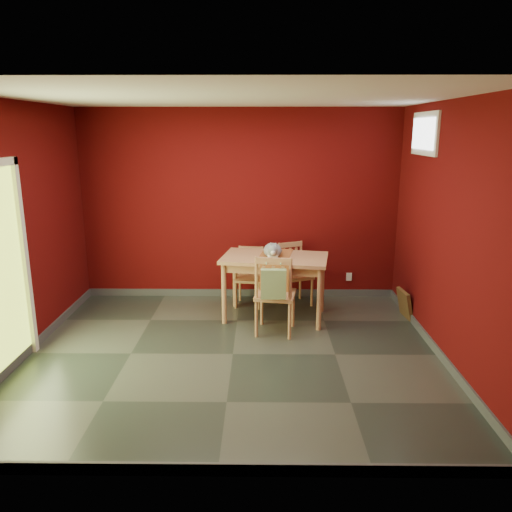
{
  "coord_description": "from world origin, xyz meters",
  "views": [
    {
      "loc": [
        0.31,
        -5.05,
        2.39
      ],
      "look_at": [
        0.25,
        0.45,
        1.0
      ],
      "focal_mm": 35.0,
      "sensor_mm": 36.0,
      "label": 1
    }
  ],
  "objects_px": {
    "dining_table": "(275,264)",
    "tote_bag": "(273,284)",
    "chair_near": "(275,293)",
    "chair_far_right": "(294,273)",
    "cat": "(273,248)",
    "picture_frame": "(405,304)",
    "chair_far_left": "(250,276)"
  },
  "relations": [
    {
      "from": "dining_table",
      "to": "tote_bag",
      "type": "distance_m",
      "value": 0.75
    },
    {
      "from": "chair_near",
      "to": "tote_bag",
      "type": "height_order",
      "value": "chair_near"
    },
    {
      "from": "chair_far_right",
      "to": "tote_bag",
      "type": "distance_m",
      "value": 1.38
    },
    {
      "from": "dining_table",
      "to": "chair_far_right",
      "type": "xyz_separation_m",
      "value": [
        0.29,
        0.56,
        -0.28
      ]
    },
    {
      "from": "chair_near",
      "to": "cat",
      "type": "distance_m",
      "value": 0.67
    },
    {
      "from": "chair_far_right",
      "to": "picture_frame",
      "type": "xyz_separation_m",
      "value": [
        1.42,
        -0.54,
        -0.26
      ]
    },
    {
      "from": "chair_far_left",
      "to": "tote_bag",
      "type": "xyz_separation_m",
      "value": [
        0.3,
        -1.27,
        0.28
      ]
    },
    {
      "from": "chair_far_right",
      "to": "cat",
      "type": "relative_size",
      "value": 1.79
    },
    {
      "from": "chair_near",
      "to": "dining_table",
      "type": "bearing_deg",
      "value": 88.92
    },
    {
      "from": "chair_near",
      "to": "picture_frame",
      "type": "relative_size",
      "value": 2.61
    },
    {
      "from": "chair_far_right",
      "to": "cat",
      "type": "bearing_deg",
      "value": -118.2
    },
    {
      "from": "chair_far_left",
      "to": "picture_frame",
      "type": "distance_m",
      "value": 2.11
    },
    {
      "from": "chair_far_right",
      "to": "chair_near",
      "type": "height_order",
      "value": "chair_near"
    },
    {
      "from": "tote_bag",
      "to": "picture_frame",
      "type": "bearing_deg",
      "value": 24.0
    },
    {
      "from": "dining_table",
      "to": "chair_far_right",
      "type": "distance_m",
      "value": 0.69
    },
    {
      "from": "chair_far_left",
      "to": "picture_frame",
      "type": "xyz_separation_m",
      "value": [
        2.04,
        -0.49,
        -0.23
      ]
    },
    {
      "from": "chair_far_left",
      "to": "chair_far_right",
      "type": "height_order",
      "value": "chair_far_right"
    },
    {
      "from": "chair_far_right",
      "to": "cat",
      "type": "xyz_separation_m",
      "value": [
        -0.32,
        -0.59,
        0.51
      ]
    },
    {
      "from": "chair_far_left",
      "to": "chair_near",
      "type": "xyz_separation_m",
      "value": [
        0.33,
        -1.04,
        0.09
      ]
    },
    {
      "from": "picture_frame",
      "to": "chair_near",
      "type": "bearing_deg",
      "value": -162.34
    },
    {
      "from": "chair_far_left",
      "to": "dining_table",
      "type": "bearing_deg",
      "value": -56.99
    },
    {
      "from": "dining_table",
      "to": "tote_bag",
      "type": "bearing_deg",
      "value": -92.6
    },
    {
      "from": "tote_bag",
      "to": "chair_near",
      "type": "bearing_deg",
      "value": 83.94
    },
    {
      "from": "dining_table",
      "to": "picture_frame",
      "type": "height_order",
      "value": "dining_table"
    },
    {
      "from": "chair_far_left",
      "to": "cat",
      "type": "xyz_separation_m",
      "value": [
        0.31,
        -0.55,
        0.53
      ]
    },
    {
      "from": "cat",
      "to": "dining_table",
      "type": "bearing_deg",
      "value": 48.55
    },
    {
      "from": "dining_table",
      "to": "cat",
      "type": "distance_m",
      "value": 0.23
    },
    {
      "from": "chair_near",
      "to": "tote_bag",
      "type": "distance_m",
      "value": 0.3
    },
    {
      "from": "chair_far_left",
      "to": "cat",
      "type": "height_order",
      "value": "cat"
    },
    {
      "from": "dining_table",
      "to": "chair_far_left",
      "type": "xyz_separation_m",
      "value": [
        -0.34,
        0.52,
        -0.31
      ]
    },
    {
      "from": "chair_far_right",
      "to": "chair_near",
      "type": "distance_m",
      "value": 1.13
    },
    {
      "from": "dining_table",
      "to": "chair_near",
      "type": "relative_size",
      "value": 1.45
    }
  ]
}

